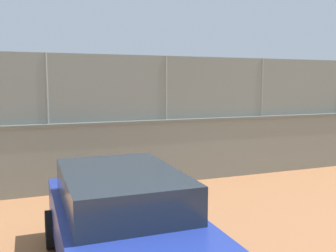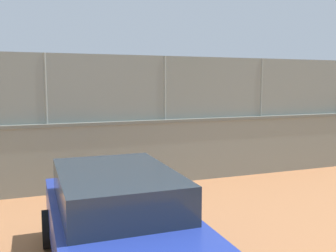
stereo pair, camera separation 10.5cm
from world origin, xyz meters
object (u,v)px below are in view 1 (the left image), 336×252
Objects in this scene: player_baseline_waiting at (149,115)px; sports_ball at (144,118)px; player_foreground_swinging at (189,124)px; player_near_wall_returning at (207,133)px; parked_car_blue at (124,223)px.

sports_ball is (0.49, 0.75, -0.09)m from player_baseline_waiting.
player_near_wall_returning is at bearing 79.64° from player_foreground_swinging.
sports_ball is at bearing -73.01° from player_foreground_swinging.
sports_ball is (0.52, -6.20, -0.03)m from player_near_wall_returning.
player_foreground_swinging is 0.39× the size of parked_car_blue.
parked_car_blue is (4.43, 13.79, -0.24)m from player_baseline_waiting.
player_foreground_swinging is 3.54m from sports_ball.
parked_car_blue is (3.94, 13.04, -0.15)m from sports_ball.
player_foreground_swinging is 10.86m from parked_car_blue.
parked_car_blue is at bearing 62.72° from player_foreground_swinging.
player_baseline_waiting reaches higher than sports_ball.
player_near_wall_returning is at bearing 94.81° from sports_ball.
player_baseline_waiting is 0.90m from sports_ball.
player_foreground_swinging reaches higher than parked_car_blue.
player_baseline_waiting is 6.95m from player_near_wall_returning.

